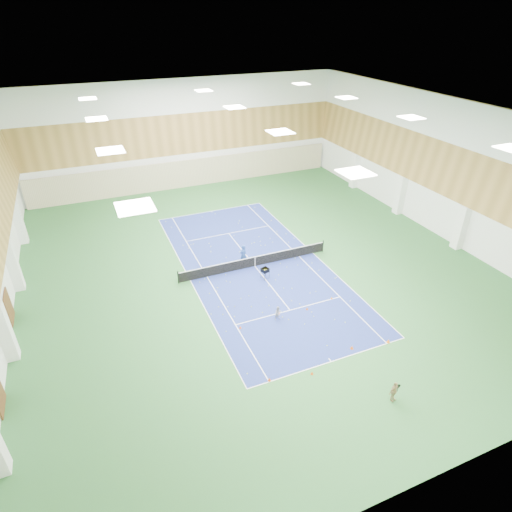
% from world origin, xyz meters
% --- Properties ---
extents(ground, '(40.00, 40.00, 0.00)m').
position_xyz_m(ground, '(0.00, 0.00, 0.00)').
color(ground, '#29602D').
rests_on(ground, ground).
extents(room_shell, '(36.00, 40.00, 12.00)m').
position_xyz_m(room_shell, '(0.00, 0.00, 6.00)').
color(room_shell, white).
rests_on(room_shell, ground).
extents(wood_cladding, '(36.00, 40.00, 8.00)m').
position_xyz_m(wood_cladding, '(0.00, 0.00, 8.00)').
color(wood_cladding, '#A47B3C').
rests_on(wood_cladding, room_shell).
extents(ceiling_light_grid, '(21.40, 25.40, 0.06)m').
position_xyz_m(ceiling_light_grid, '(0.00, 0.00, 11.92)').
color(ceiling_light_grid, white).
rests_on(ceiling_light_grid, room_shell).
extents(court_surface, '(10.97, 23.77, 0.01)m').
position_xyz_m(court_surface, '(0.00, 0.00, 0.01)').
color(court_surface, navy).
rests_on(court_surface, ground).
extents(tennis_balls_scatter, '(10.57, 22.77, 0.07)m').
position_xyz_m(tennis_balls_scatter, '(0.00, 0.00, 0.05)').
color(tennis_balls_scatter, '#C8DE26').
rests_on(tennis_balls_scatter, ground).
extents(tennis_net, '(12.80, 0.10, 1.10)m').
position_xyz_m(tennis_net, '(0.00, 0.00, 0.55)').
color(tennis_net, black).
rests_on(tennis_net, ground).
extents(back_curtain, '(35.40, 0.16, 3.20)m').
position_xyz_m(back_curtain, '(0.00, 19.75, 1.60)').
color(back_curtain, '#C6B793').
rests_on(back_curtain, ground).
extents(door_left_b, '(0.08, 1.80, 2.20)m').
position_xyz_m(door_left_b, '(-17.92, 0.00, 1.10)').
color(door_left_b, '#593319').
rests_on(door_left_b, ground).
extents(coach, '(0.79, 0.65, 1.85)m').
position_xyz_m(coach, '(-0.78, 0.64, 0.92)').
color(coach, '#214198').
rests_on(coach, ground).
extents(child_court, '(0.58, 0.49, 1.03)m').
position_xyz_m(child_court, '(-1.19, -6.94, 0.52)').
color(child_court, '#9A9AA2').
rests_on(child_court, ground).
extents(child_apron, '(0.81, 0.48, 1.30)m').
position_xyz_m(child_apron, '(1.53, -15.66, 0.65)').
color(child_apron, tan).
rests_on(child_apron, ground).
extents(ball_cart, '(0.68, 0.68, 0.95)m').
position_xyz_m(ball_cart, '(0.02, -1.98, 0.48)').
color(ball_cart, black).
rests_on(ball_cart, ground).
extents(cone_svc_a, '(0.18, 0.18, 0.20)m').
position_xyz_m(cone_svc_a, '(-3.95, -6.85, 0.10)').
color(cone_svc_a, '#D8420B').
rests_on(cone_svc_a, ground).
extents(cone_svc_b, '(0.21, 0.21, 0.23)m').
position_xyz_m(cone_svc_b, '(-0.92, -6.42, 0.12)').
color(cone_svc_b, orange).
rests_on(cone_svc_b, ground).
extents(cone_svc_c, '(0.19, 0.19, 0.21)m').
position_xyz_m(cone_svc_c, '(1.14, -6.80, 0.11)').
color(cone_svc_c, '#D64F0B').
rests_on(cone_svc_c, ground).
extents(cone_svc_d, '(0.17, 0.17, 0.19)m').
position_xyz_m(cone_svc_d, '(3.42, -6.36, 0.09)').
color(cone_svc_d, orange).
rests_on(cone_svc_d, ground).
extents(cone_base_a, '(0.21, 0.21, 0.23)m').
position_xyz_m(cone_base_a, '(-4.07, -11.80, 0.11)').
color(cone_base_a, '#E7460C').
rests_on(cone_base_a, ground).
extents(cone_base_b, '(0.18, 0.18, 0.20)m').
position_xyz_m(cone_base_b, '(-1.57, -12.31, 0.10)').
color(cone_base_b, '#FF520D').
rests_on(cone_base_b, ground).
extents(cone_base_c, '(0.22, 0.22, 0.25)m').
position_xyz_m(cone_base_c, '(1.78, -11.41, 0.12)').
color(cone_base_c, '#E75A0C').
rests_on(cone_base_c, ground).
extents(cone_base_d, '(0.23, 0.23, 0.25)m').
position_xyz_m(cone_base_d, '(4.25, -11.82, 0.13)').
color(cone_base_d, orange).
rests_on(cone_base_d, ground).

